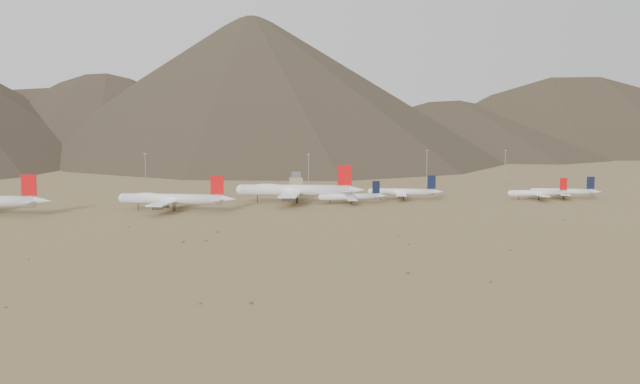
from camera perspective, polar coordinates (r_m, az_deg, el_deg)
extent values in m
plane|color=olive|center=(379.06, -2.74, -1.66)|extent=(3000.00, 3000.00, 0.00)
cone|color=white|center=(393.01, -21.42, -0.66)|extent=(11.76, 7.95, 5.56)
cube|color=white|center=(394.78, -22.06, -0.64)|extent=(10.16, 21.49, 0.37)
cube|color=red|center=(394.45, -22.27, 0.51)|extent=(7.68, 2.38, 10.95)
cylinder|color=white|center=(391.70, -11.76, -0.55)|extent=(53.03, 24.73, 5.64)
sphere|color=white|center=(401.46, -15.44, -0.48)|extent=(5.53, 5.53, 5.53)
cone|color=white|center=(382.74, -7.43, -0.56)|extent=(10.99, 8.25, 5.08)
cube|color=white|center=(392.15, -11.91, -0.67)|extent=(26.00, 49.88, 0.71)
cube|color=white|center=(383.86, -8.06, -0.53)|extent=(11.37, 19.52, 0.34)
cube|color=red|center=(383.39, -8.23, 0.55)|extent=(6.81, 3.00, 10.01)
cylinder|color=black|center=(398.91, -14.34, -1.18)|extent=(0.36, 0.36, 3.82)
cylinder|color=black|center=(393.23, -11.53, -1.22)|extent=(0.46, 0.46, 3.82)
cylinder|color=black|center=(390.58, -11.66, -1.27)|extent=(0.46, 0.46, 3.82)
ellipsoid|color=white|center=(396.40, -13.70, -0.29)|extent=(17.83, 10.18, 3.39)
cylinder|color=slate|center=(401.71, -11.43, -0.70)|extent=(6.01, 4.32, 2.54)
cylinder|color=slate|center=(382.95, -12.39, -1.05)|extent=(6.01, 4.32, 2.54)
cylinder|color=slate|center=(410.19, -11.03, -0.56)|extent=(6.01, 4.32, 2.54)
cylinder|color=slate|center=(374.56, -12.86, -1.22)|extent=(6.01, 4.32, 2.54)
cylinder|color=white|center=(418.37, -2.02, 0.14)|extent=(62.63, 25.76, 6.58)
sphere|color=white|center=(423.07, -6.31, 0.17)|extent=(6.45, 6.45, 6.45)
cone|color=white|center=(415.90, 2.87, 0.17)|extent=(12.72, 9.15, 5.92)
cube|color=white|center=(418.62, -2.19, 0.01)|extent=(27.57, 58.69, 0.82)
cube|color=white|center=(416.04, 2.16, 0.20)|extent=(12.25, 22.87, 0.39)
cube|color=red|center=(415.31, 1.99, 1.36)|extent=(8.06, 3.10, 11.67)
cylinder|color=black|center=(422.01, -5.03, -0.58)|extent=(0.42, 0.42, 4.46)
cylinder|color=black|center=(420.46, -1.82, -0.58)|extent=(0.53, 0.53, 4.46)
cylinder|color=black|center=(417.22, -1.87, -0.64)|extent=(0.53, 0.53, 4.46)
ellipsoid|color=white|center=(420.34, -4.27, 0.40)|extent=(20.91, 10.94, 3.95)
cylinder|color=slate|center=(430.32, -2.02, -0.04)|extent=(6.97, 4.77, 2.96)
cylinder|color=slate|center=(407.27, -2.38, -0.39)|extent=(6.97, 4.77, 2.96)
cylinder|color=slate|center=(440.71, -1.87, 0.10)|extent=(6.97, 4.77, 2.96)
cylinder|color=slate|center=(396.90, -2.56, -0.56)|extent=(6.97, 4.77, 2.96)
cylinder|color=white|center=(415.24, 2.41, -0.38)|extent=(33.88, 7.07, 3.66)
sphere|color=white|center=(412.64, 0.11, -0.41)|extent=(3.58, 3.58, 3.58)
cone|color=white|center=(418.90, 4.95, -0.30)|extent=(6.37, 3.89, 3.29)
cube|color=white|center=(415.18, 2.32, -0.46)|extent=(8.30, 29.27, 0.46)
cube|color=white|center=(418.31, 4.59, -0.30)|extent=(4.13, 11.22, 0.22)
cube|color=black|center=(417.64, 4.51, 0.39)|extent=(4.39, 0.77, 7.22)
cylinder|color=black|center=(413.71, 0.80, -0.83)|extent=(0.38, 0.38, 2.50)
cylinder|color=black|center=(416.61, 2.48, -0.78)|extent=(0.48, 0.48, 2.50)
cylinder|color=black|center=(414.82, 2.52, -0.81)|extent=(0.48, 0.48, 2.50)
cylinder|color=slate|center=(423.20, 2.13, -0.45)|extent=(3.52, 1.98, 1.65)
cylinder|color=slate|center=(407.38, 2.52, -0.71)|extent=(3.52, 1.98, 1.65)
cylinder|color=white|center=(438.02, 6.59, 0.00)|extent=(37.70, 16.40, 4.17)
sphere|color=white|center=(438.04, 4.08, 0.03)|extent=(4.09, 4.09, 4.09)
cone|color=white|center=(438.97, 9.40, 0.02)|extent=(7.76, 5.79, 3.75)
cube|color=white|center=(438.08, 6.49, -0.08)|extent=(16.49, 33.15, 0.52)
cube|color=white|center=(438.76, 9.00, 0.03)|extent=(7.33, 12.96, 0.25)
cube|color=black|center=(438.15, 8.91, 0.79)|extent=(4.85, 1.97, 8.23)
cylinder|color=black|center=(438.33, 4.83, -0.44)|extent=(0.44, 0.44, 2.85)
cylinder|color=black|center=(439.46, 6.68, -0.44)|extent=(0.55, 0.55, 2.85)
cylinder|color=black|center=(437.39, 6.69, -0.47)|extent=(0.55, 0.55, 2.85)
cylinder|color=slate|center=(447.35, 6.47, -0.08)|extent=(4.24, 3.02, 1.88)
cylinder|color=slate|center=(429.02, 6.51, -0.35)|extent=(4.24, 3.02, 1.88)
cylinder|color=white|center=(454.06, 17.05, -0.08)|extent=(34.23, 9.44, 3.70)
sphere|color=white|center=(448.30, 15.01, -0.10)|extent=(3.63, 3.63, 3.63)
cone|color=white|center=(461.14, 19.27, -0.03)|extent=(6.61, 4.33, 3.33)
cube|color=white|center=(453.87, 16.97, -0.15)|extent=(10.34, 29.73, 0.46)
cube|color=white|center=(460.07, 18.96, -0.02)|extent=(4.91, 11.47, 0.22)
cube|color=red|center=(459.32, 18.90, 0.62)|extent=(4.43, 1.08, 7.31)
cylinder|color=black|center=(450.30, 15.62, -0.49)|extent=(0.39, 0.39, 2.53)
cylinder|color=black|center=(455.49, 17.08, -0.46)|extent=(0.49, 0.49, 2.53)
cylinder|color=black|center=(453.77, 17.16, -0.48)|extent=(0.49, 0.49, 2.53)
cylinder|color=slate|center=(461.59, 16.61, -0.15)|extent=(3.64, 2.22, 1.67)
cylinder|color=slate|center=(446.37, 17.33, -0.38)|extent=(3.64, 2.22, 1.67)
cylinder|color=white|center=(465.41, 18.85, 0.03)|extent=(34.38, 16.71, 3.85)
sphere|color=white|center=(462.46, 16.69, 0.06)|extent=(3.77, 3.77, 3.77)
cone|color=white|center=(469.46, 21.23, 0.02)|extent=(7.21, 5.58, 3.47)
cube|color=white|center=(465.34, 18.76, -0.04)|extent=(16.53, 30.35, 0.48)
cube|color=white|center=(468.82, 20.90, 0.04)|extent=(7.24, 11.91, 0.23)
cube|color=black|center=(468.17, 20.84, 0.69)|extent=(4.41, 2.03, 7.60)
cylinder|color=black|center=(463.61, 17.33, -0.35)|extent=(0.41, 0.41, 2.64)
cylinder|color=black|center=(466.82, 18.90, -0.36)|extent=(0.51, 0.51, 2.64)
cylinder|color=black|center=(464.94, 18.94, -0.39)|extent=(0.51, 0.51, 2.64)
cylinder|color=slate|center=(473.76, 18.57, -0.05)|extent=(3.94, 2.92, 1.73)
cylinder|color=slate|center=(457.12, 18.95, -0.27)|extent=(3.94, 2.92, 1.73)
cube|color=tan|center=(501.36, -1.94, 0.70)|extent=(8.00, 8.00, 8.00)
cube|color=slate|center=(500.83, -1.94, 1.38)|extent=(6.00, 6.00, 4.00)
cylinder|color=gray|center=(506.23, -13.79, 1.54)|extent=(0.50, 0.50, 25.00)
cube|color=gray|center=(505.41, -13.82, 2.99)|extent=(2.00, 0.60, 0.80)
cylinder|color=gray|center=(484.64, -0.92, 1.52)|extent=(0.50, 0.50, 25.00)
cube|color=gray|center=(483.79, -0.93, 3.03)|extent=(2.00, 0.60, 0.80)
cylinder|color=gray|center=(548.97, 8.54, 1.99)|extent=(0.50, 0.50, 25.00)
cube|color=gray|center=(548.22, 8.56, 3.33)|extent=(2.00, 0.60, 0.80)
cylinder|color=gray|center=(556.24, 14.59, 1.92)|extent=(0.50, 0.50, 25.00)
cube|color=gray|center=(555.50, 14.62, 3.23)|extent=(2.00, 0.60, 0.80)
ellipsoid|color=brown|center=(296.75, -9.11, -3.83)|extent=(1.09, 1.09, 0.68)
ellipsoid|color=brown|center=(318.07, -8.19, -3.15)|extent=(1.04, 1.04, 0.63)
ellipsoid|color=brown|center=(197.68, -5.56, -8.78)|extent=(0.99, 0.99, 0.82)
ellipsoid|color=brown|center=(371.65, 18.94, -2.09)|extent=(1.04, 1.04, 0.61)
ellipsoid|color=brown|center=(210.63, -23.84, -8.41)|extent=(0.64, 0.64, 0.43)
ellipsoid|color=brown|center=(199.34, -9.58, -8.76)|extent=(0.67, 0.67, 0.51)
ellipsoid|color=brown|center=(282.68, 14.97, -4.45)|extent=(0.84, 0.84, 0.69)
ellipsoid|color=brown|center=(295.44, -10.88, -3.89)|extent=(1.03, 1.03, 0.89)
ellipsoid|color=brown|center=(286.63, 7.11, -4.15)|extent=(0.78, 0.78, 0.65)
ellipsoid|color=brown|center=(227.85, 13.50, -6.95)|extent=(0.98, 0.98, 0.63)
ellipsoid|color=brown|center=(275.87, -22.30, -4.99)|extent=(0.63, 0.63, 0.45)
ellipsoid|color=brown|center=(235.40, 7.03, -6.38)|extent=(1.07, 1.07, 0.79)
ellipsoid|color=brown|center=(341.23, -15.11, -2.69)|extent=(0.85, 0.85, 0.51)
ellipsoid|color=brown|center=(380.81, 17.38, -1.87)|extent=(0.58, 0.58, 0.38)
ellipsoid|color=brown|center=(306.41, 6.28, -3.49)|extent=(0.72, 0.72, 0.49)
ellipsoid|color=brown|center=(339.44, -10.81, -2.63)|extent=(0.58, 0.58, 0.43)
ellipsoid|color=brown|center=(360.54, -5.96, -2.05)|extent=(0.53, 0.53, 0.41)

